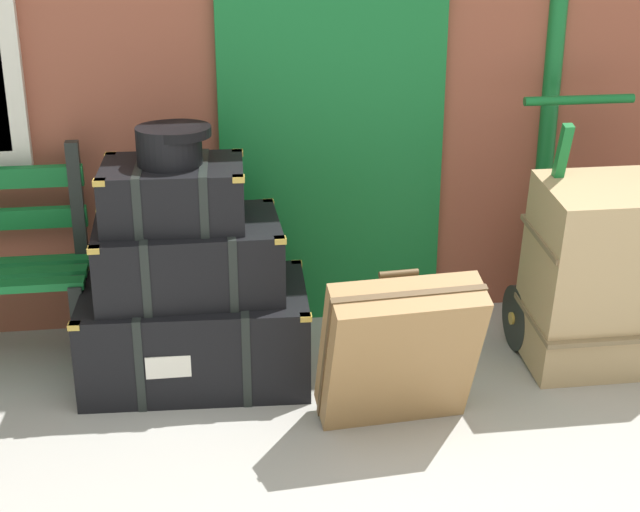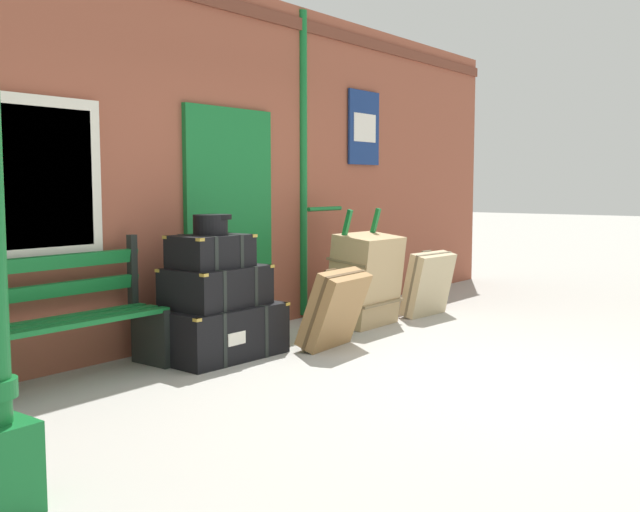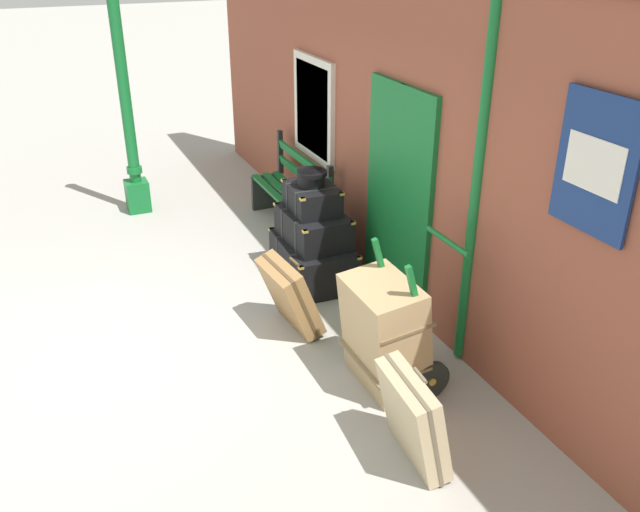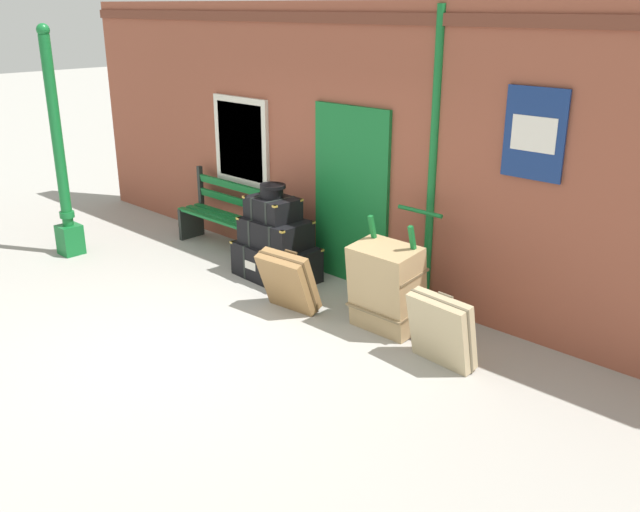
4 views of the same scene
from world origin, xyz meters
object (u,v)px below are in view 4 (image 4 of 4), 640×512
(platform_bench, at_px, (227,217))
(steamer_trunk_base, at_px, (276,261))
(steamer_trunk_top, at_px, (273,208))
(suitcase_brown, at_px, (288,281))
(porters_trolley, at_px, (397,300))
(round_hatbox, at_px, (272,190))
(steamer_trunk_middle, at_px, (276,232))
(lamp_post, at_px, (61,172))
(suitcase_caramel, at_px, (442,331))
(large_brown_trunk, at_px, (387,287))

(platform_bench, relative_size, steamer_trunk_base, 1.53)
(steamer_trunk_base, bearing_deg, steamer_trunk_top, 163.64)
(suitcase_brown, bearing_deg, porters_trolley, 28.14)
(round_hatbox, relative_size, porters_trolley, 0.27)
(steamer_trunk_middle, bearing_deg, lamp_post, -153.04)
(platform_bench, bearing_deg, steamer_trunk_top, -12.34)
(suitcase_caramel, bearing_deg, large_brown_trunk, 164.12)
(steamer_trunk_middle, distance_m, large_brown_trunk, 1.88)
(steamer_trunk_middle, bearing_deg, steamer_trunk_top, 169.52)
(steamer_trunk_middle, height_order, round_hatbox, round_hatbox)
(steamer_trunk_base, distance_m, porters_trolley, 1.86)
(steamer_trunk_middle, bearing_deg, steamer_trunk_base, -34.44)
(lamp_post, relative_size, suitcase_caramel, 4.19)
(suitcase_caramel, xyz_separation_m, suitcase_brown, (-1.89, -0.14, -0.00))
(platform_bench, distance_m, large_brown_trunk, 3.17)
(steamer_trunk_middle, distance_m, suitcase_brown, 1.04)
(suitcase_caramel, bearing_deg, steamer_trunk_middle, 170.78)
(suitcase_brown, bearing_deg, steamer_trunk_top, 146.01)
(lamp_post, distance_m, round_hatbox, 2.89)
(lamp_post, distance_m, suitcase_brown, 3.61)
(porters_trolley, xyz_separation_m, suitcase_caramel, (0.84, -0.42, 0.08))
(porters_trolley, bearing_deg, steamer_trunk_base, 179.64)
(large_brown_trunk, xyz_separation_m, suitcase_brown, (-1.05, -0.38, -0.12))
(steamer_trunk_base, xyz_separation_m, suitcase_brown, (0.81, -0.57, 0.13))
(lamp_post, distance_m, porters_trolley, 4.75)
(steamer_trunk_base, bearing_deg, lamp_post, -153.33)
(round_hatbox, bearing_deg, suitcase_caramel, -9.09)
(steamer_trunk_base, xyz_separation_m, round_hatbox, (-0.06, 0.01, 0.88))
(steamer_trunk_top, bearing_deg, steamer_trunk_middle, -10.48)
(platform_bench, xyz_separation_m, suitcase_caramel, (3.98, -0.72, -0.10))
(platform_bench, xyz_separation_m, steamer_trunk_middle, (1.27, -0.28, 0.14))
(lamp_post, distance_m, steamer_trunk_middle, 2.98)
(steamer_trunk_base, bearing_deg, platform_bench, 167.46)
(steamer_trunk_base, xyz_separation_m, porters_trolley, (1.86, -0.01, 0.06))
(large_brown_trunk, bearing_deg, steamer_trunk_base, 174.12)
(platform_bench, relative_size, steamer_trunk_top, 2.54)
(steamer_trunk_base, height_order, suitcase_caramel, suitcase_caramel)
(steamer_trunk_base, xyz_separation_m, suitcase_caramel, (2.70, -0.43, 0.13))
(round_hatbox, bearing_deg, porters_trolley, -0.68)
(platform_bench, distance_m, steamer_trunk_top, 1.32)
(lamp_post, relative_size, large_brown_trunk, 3.19)
(suitcase_caramel, bearing_deg, round_hatbox, 170.91)
(lamp_post, xyz_separation_m, platform_bench, (1.35, 1.61, -0.67))
(large_brown_trunk, bearing_deg, platform_bench, 171.37)
(steamer_trunk_top, xyz_separation_m, suitcase_brown, (0.87, -0.59, -0.53))
(platform_bench, height_order, steamer_trunk_middle, platform_bench)
(large_brown_trunk, distance_m, suitcase_brown, 1.12)
(round_hatbox, bearing_deg, steamer_trunk_top, 95.72)
(steamer_trunk_base, relative_size, large_brown_trunk, 1.13)
(large_brown_trunk, bearing_deg, suitcase_caramel, -15.88)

